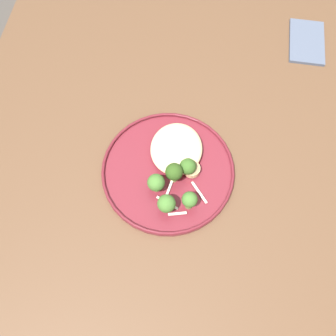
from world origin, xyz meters
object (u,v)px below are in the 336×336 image
(broccoli_floret_split_head, at_px, (190,200))
(broccoli_floret_right_tilted, at_px, (188,167))
(seared_scallop_on_noodles, at_px, (192,169))
(broccoli_floret_beside_noodles, at_px, (165,204))
(seared_scallop_center_golden, at_px, (170,141))
(seared_scallop_right_edge, at_px, (177,154))
(folded_napkin, at_px, (307,42))
(broccoli_floret_front_edge, at_px, (174,172))
(dinner_plate, at_px, (168,170))
(seared_scallop_large_seared, at_px, (181,135))
(broccoli_floret_center_pile, at_px, (156,185))
(seared_scallop_front_small, at_px, (188,155))

(broccoli_floret_split_head, bearing_deg, broccoli_floret_right_tilted, -172.24)
(seared_scallop_on_noodles, bearing_deg, broccoli_floret_beside_noodles, -27.30)
(seared_scallop_center_golden, distance_m, broccoli_floret_beside_noodles, 0.16)
(seared_scallop_right_edge, relative_size, seared_scallop_on_noodles, 0.81)
(broccoli_floret_right_tilted, distance_m, folded_napkin, 0.50)
(broccoli_floret_front_edge, bearing_deg, seared_scallop_on_noodles, 121.65)
(dinner_plate, relative_size, broccoli_floret_front_edge, 4.92)
(dinner_plate, bearing_deg, seared_scallop_right_edge, 157.63)
(seared_scallop_center_golden, relative_size, folded_napkin, 0.22)
(broccoli_floret_beside_noodles, bearing_deg, seared_scallop_large_seared, 175.15)
(broccoli_floret_center_pile, bearing_deg, dinner_plate, 159.11)
(seared_scallop_center_golden, distance_m, broccoli_floret_center_pile, 0.12)
(seared_scallop_center_golden, xyz_separation_m, seared_scallop_front_small, (0.03, 0.04, -0.00))
(broccoli_floret_beside_noodles, relative_size, broccoli_floret_split_head, 1.03)
(broccoli_floret_beside_noodles, height_order, broccoli_floret_split_head, broccoli_floret_beside_noodles)
(seared_scallop_on_noodles, bearing_deg, seared_scallop_large_seared, -158.47)
(dinner_plate, relative_size, broccoli_floret_beside_noodles, 5.11)
(broccoli_floret_right_tilted, bearing_deg, seared_scallop_large_seared, -164.86)
(seared_scallop_front_small, distance_m, folded_napkin, 0.47)
(broccoli_floret_center_pile, bearing_deg, seared_scallop_large_seared, 164.19)
(broccoli_floret_front_edge, bearing_deg, seared_scallop_center_golden, -167.84)
(seared_scallop_front_small, height_order, seared_scallop_on_noodles, same)
(seared_scallop_center_golden, relative_size, broccoli_floret_front_edge, 0.56)
(seared_scallop_front_small, relative_size, broccoli_floret_split_head, 0.58)
(seared_scallop_front_small, xyz_separation_m, broccoli_floret_split_head, (0.11, 0.01, 0.02))
(broccoli_floret_center_pile, relative_size, folded_napkin, 0.35)
(broccoli_floret_split_head, bearing_deg, broccoli_floret_front_edge, -146.31)
(seared_scallop_large_seared, relative_size, folded_napkin, 0.18)
(seared_scallop_large_seared, bearing_deg, broccoli_floret_split_head, 11.72)
(broccoli_floret_center_pile, xyz_separation_m, broccoli_floret_front_edge, (-0.03, 0.03, 0.01))
(broccoli_floret_split_head, distance_m, broccoli_floret_right_tilted, 0.08)
(broccoli_floret_beside_noodles, height_order, broccoli_floret_front_edge, broccoli_floret_front_edge)
(seared_scallop_front_small, bearing_deg, seared_scallop_large_seared, -157.51)
(broccoli_floret_center_pile, distance_m, folded_napkin, 0.58)
(seared_scallop_large_seared, distance_m, broccoli_floret_right_tilted, 0.09)
(seared_scallop_large_seared, height_order, broccoli_floret_center_pile, broccoli_floret_center_pile)
(seared_scallop_right_edge, distance_m, seared_scallop_on_noodles, 0.05)
(seared_scallop_center_golden, xyz_separation_m, seared_scallop_right_edge, (0.03, 0.02, -0.00))
(broccoli_floret_center_pile, xyz_separation_m, broccoli_floret_beside_noodles, (0.04, 0.02, 0.00))
(broccoli_floret_center_pile, height_order, broccoli_floret_beside_noodles, broccoli_floret_beside_noodles)
(broccoli_floret_front_edge, relative_size, broccoli_floret_right_tilted, 1.21)
(seared_scallop_large_seared, bearing_deg, folded_napkin, 137.67)
(broccoli_floret_right_tilted, bearing_deg, seared_scallop_center_golden, -145.86)
(seared_scallop_right_edge, distance_m, folded_napkin, 0.49)
(seared_scallop_right_edge, bearing_deg, seared_scallop_large_seared, 175.04)
(dinner_plate, height_order, broccoli_floret_right_tilted, broccoli_floret_right_tilted)
(seared_scallop_center_golden, bearing_deg, seared_scallop_on_noodles, 40.52)
(broccoli_floret_beside_noodles, bearing_deg, seared_scallop_center_golden, -177.15)
(seared_scallop_front_small, distance_m, broccoli_floret_center_pile, 0.11)
(seared_scallop_front_small, bearing_deg, broccoli_floret_center_pile, -34.15)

